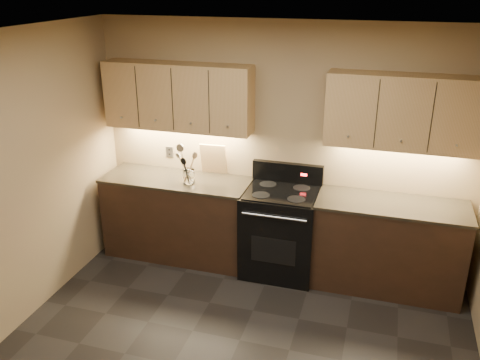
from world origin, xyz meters
name	(u,v)px	position (x,y,z in m)	size (l,w,h in m)	color
ceiling	(219,43)	(0.00, 0.00, 2.60)	(4.00, 4.00, 0.00)	silver
wall_back	(282,147)	(0.00, 2.00, 1.30)	(4.00, 0.04, 2.60)	#99855A
counter_left	(178,217)	(-1.10, 1.70, 0.47)	(1.62, 0.62, 0.93)	black
counter_right	(388,245)	(1.18, 1.70, 0.47)	(1.46, 0.62, 0.93)	black
stove	(281,230)	(0.08, 1.68, 0.48)	(0.76, 0.68, 1.14)	black
upper_cab_left	(178,97)	(-1.10, 1.85, 1.80)	(1.60, 0.30, 0.70)	tan
upper_cab_right	(404,112)	(1.18, 1.85, 1.80)	(1.44, 0.30, 0.70)	tan
outlet_plate	(170,152)	(-1.30, 1.99, 1.12)	(0.09, 0.01, 0.12)	#B2B5BA
utensil_crock	(189,177)	(-0.92, 1.62, 1.00)	(0.15, 0.15, 0.16)	white
cutting_board	(214,159)	(-0.75, 1.95, 1.11)	(0.29, 0.02, 0.36)	tan
wooden_spoon	(185,166)	(-0.96, 1.62, 1.12)	(0.06, 0.06, 0.34)	tan
black_spoon	(189,167)	(-0.92, 1.65, 1.10)	(0.06, 0.06, 0.30)	black
steel_spatula	(191,166)	(-0.89, 1.64, 1.12)	(0.08, 0.08, 0.36)	silver
steel_skimmer	(190,165)	(-0.90, 1.60, 1.15)	(0.09, 0.09, 0.40)	silver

